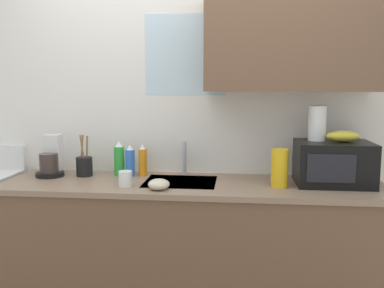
{
  "coord_description": "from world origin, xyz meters",
  "views": [
    {
      "loc": [
        0.28,
        -2.62,
        1.53
      ],
      "look_at": [
        0.0,
        0.0,
        1.15
      ],
      "focal_mm": 39.42,
      "sensor_mm": 36.0,
      "label": 1
    }
  ],
  "objects_px": {
    "small_bowl": "(159,184)",
    "utensil_crock": "(84,166)",
    "banana_bunch": "(343,136)",
    "dish_soap_bottle_green": "(119,160)",
    "mug_white": "(125,179)",
    "paper_towel_roll": "(317,123)",
    "coffee_maker": "(51,161)",
    "dish_soap_bottle_blue": "(130,161)",
    "cereal_canister": "(280,168)",
    "dish_soap_bottle_orange": "(143,161)",
    "microwave": "(333,163)"
  },
  "relations": [
    {
      "from": "mug_white",
      "to": "small_bowl",
      "type": "height_order",
      "value": "mug_white"
    },
    {
      "from": "coffee_maker",
      "to": "dish_soap_bottle_blue",
      "type": "height_order",
      "value": "coffee_maker"
    },
    {
      "from": "coffee_maker",
      "to": "dish_soap_bottle_green",
      "type": "distance_m",
      "value": 0.47
    },
    {
      "from": "dish_soap_bottle_orange",
      "to": "dish_soap_bottle_blue",
      "type": "xyz_separation_m",
      "value": [
        -0.08,
        -0.02,
        -0.0
      ]
    },
    {
      "from": "banana_bunch",
      "to": "utensil_crock",
      "type": "relative_size",
      "value": 0.7
    },
    {
      "from": "banana_bunch",
      "to": "dish_soap_bottle_green",
      "type": "bearing_deg",
      "value": 175.46
    },
    {
      "from": "dish_soap_bottle_green",
      "to": "paper_towel_roll",
      "type": "bearing_deg",
      "value": -2.88
    },
    {
      "from": "banana_bunch",
      "to": "dish_soap_bottle_orange",
      "type": "distance_m",
      "value": 1.32
    },
    {
      "from": "dish_soap_bottle_green",
      "to": "microwave",
      "type": "bearing_deg",
      "value": -4.76
    },
    {
      "from": "dish_soap_bottle_green",
      "to": "mug_white",
      "type": "height_order",
      "value": "dish_soap_bottle_green"
    },
    {
      "from": "paper_towel_roll",
      "to": "dish_soap_bottle_green",
      "type": "distance_m",
      "value": 1.34
    },
    {
      "from": "small_bowl",
      "to": "utensil_crock",
      "type": "bearing_deg",
      "value": 151.01
    },
    {
      "from": "small_bowl",
      "to": "dish_soap_bottle_orange",
      "type": "bearing_deg",
      "value": 115.73
    },
    {
      "from": "microwave",
      "to": "cereal_canister",
      "type": "bearing_deg",
      "value": -163.83
    },
    {
      "from": "cereal_canister",
      "to": "microwave",
      "type": "bearing_deg",
      "value": 16.17
    },
    {
      "from": "coffee_maker",
      "to": "mug_white",
      "type": "relative_size",
      "value": 2.95
    },
    {
      "from": "coffee_maker",
      "to": "dish_soap_bottle_green",
      "type": "xyz_separation_m",
      "value": [
        0.46,
        0.06,
        0.01
      ]
    },
    {
      "from": "dish_soap_bottle_blue",
      "to": "mug_white",
      "type": "relative_size",
      "value": 2.29
    },
    {
      "from": "mug_white",
      "to": "utensil_crock",
      "type": "height_order",
      "value": "utensil_crock"
    },
    {
      "from": "small_bowl",
      "to": "dish_soap_bottle_blue",
      "type": "bearing_deg",
      "value": 127.0
    },
    {
      "from": "banana_bunch",
      "to": "cereal_canister",
      "type": "distance_m",
      "value": 0.44
    },
    {
      "from": "coffee_maker",
      "to": "small_bowl",
      "type": "height_order",
      "value": "coffee_maker"
    },
    {
      "from": "microwave",
      "to": "dish_soap_bottle_orange",
      "type": "relative_size",
      "value": 2.09
    },
    {
      "from": "microwave",
      "to": "cereal_canister",
      "type": "height_order",
      "value": "microwave"
    },
    {
      "from": "dish_soap_bottle_orange",
      "to": "cereal_canister",
      "type": "bearing_deg",
      "value": -13.89
    },
    {
      "from": "banana_bunch",
      "to": "utensil_crock",
      "type": "distance_m",
      "value": 1.71
    },
    {
      "from": "paper_towel_roll",
      "to": "small_bowl",
      "type": "distance_m",
      "value": 1.07
    },
    {
      "from": "coffee_maker",
      "to": "cereal_canister",
      "type": "height_order",
      "value": "coffee_maker"
    },
    {
      "from": "mug_white",
      "to": "coffee_maker",
      "type": "bearing_deg",
      "value": 157.07
    },
    {
      "from": "paper_towel_roll",
      "to": "mug_white",
      "type": "bearing_deg",
      "value": -168.54
    },
    {
      "from": "small_bowl",
      "to": "mug_white",
      "type": "bearing_deg",
      "value": 164.74
    },
    {
      "from": "dish_soap_bottle_green",
      "to": "utensil_crock",
      "type": "xyz_separation_m",
      "value": [
        -0.23,
        -0.05,
        -0.04
      ]
    },
    {
      "from": "paper_towel_roll",
      "to": "banana_bunch",
      "type": "bearing_deg",
      "value": -18.43
    },
    {
      "from": "cereal_canister",
      "to": "utensil_crock",
      "type": "xyz_separation_m",
      "value": [
        -1.3,
        0.17,
        -0.05
      ]
    },
    {
      "from": "banana_bunch",
      "to": "dish_soap_bottle_green",
      "type": "relative_size",
      "value": 0.85
    },
    {
      "from": "banana_bunch",
      "to": "paper_towel_roll",
      "type": "distance_m",
      "value": 0.18
    },
    {
      "from": "microwave",
      "to": "dish_soap_bottle_blue",
      "type": "bearing_deg",
      "value": 175.66
    },
    {
      "from": "microwave",
      "to": "cereal_canister",
      "type": "relative_size",
      "value": 1.98
    },
    {
      "from": "paper_towel_roll",
      "to": "small_bowl",
      "type": "height_order",
      "value": "paper_towel_roll"
    },
    {
      "from": "microwave",
      "to": "utensil_crock",
      "type": "relative_size",
      "value": 1.6
    },
    {
      "from": "paper_towel_roll",
      "to": "cereal_canister",
      "type": "relative_size",
      "value": 0.95
    },
    {
      "from": "mug_white",
      "to": "paper_towel_roll",
      "type": "bearing_deg",
      "value": 11.46
    },
    {
      "from": "microwave",
      "to": "mug_white",
      "type": "height_order",
      "value": "microwave"
    },
    {
      "from": "mug_white",
      "to": "cereal_canister",
      "type": "bearing_deg",
      "value": 5.45
    },
    {
      "from": "dish_soap_bottle_blue",
      "to": "small_bowl",
      "type": "relative_size",
      "value": 1.67
    },
    {
      "from": "dish_soap_bottle_orange",
      "to": "dish_soap_bottle_blue",
      "type": "relative_size",
      "value": 1.01
    },
    {
      "from": "coffee_maker",
      "to": "small_bowl",
      "type": "bearing_deg",
      "value": -20.91
    },
    {
      "from": "cereal_canister",
      "to": "small_bowl",
      "type": "distance_m",
      "value": 0.74
    },
    {
      "from": "microwave",
      "to": "dish_soap_bottle_orange",
      "type": "xyz_separation_m",
      "value": [
        -1.24,
        0.13,
        -0.03
      ]
    },
    {
      "from": "banana_bunch",
      "to": "dish_soap_bottle_orange",
      "type": "height_order",
      "value": "banana_bunch"
    }
  ]
}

